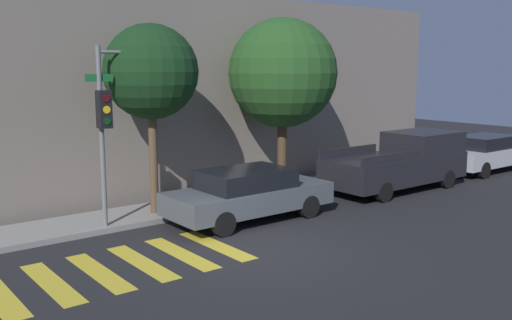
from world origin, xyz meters
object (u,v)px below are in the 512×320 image
object	(u,v)px
pickup_truck	(402,162)
sedan_middle	(485,153)
tree_midblock	(283,73)
sedan_near_corner	(248,193)
tree_near_corner	(151,73)
traffic_light_pole	(116,104)

from	to	relation	value
pickup_truck	sedan_middle	world-z (taller)	pickup_truck
pickup_truck	tree_midblock	world-z (taller)	tree_midblock
sedan_middle	tree_midblock	xyz separation A→B (m)	(-8.89, 1.77, 3.10)
sedan_near_corner	sedan_middle	bearing A→B (deg)	-0.00
pickup_truck	tree_midblock	distance (m)	5.07
sedan_near_corner	tree_midblock	distance (m)	4.48
sedan_near_corner	sedan_middle	distance (m)	11.58
tree_near_corner	sedan_middle	bearing A→B (deg)	-7.49
sedan_near_corner	sedan_middle	xyz separation A→B (m)	(11.58, -0.00, 0.01)
pickup_truck	sedan_middle	xyz separation A→B (m)	(5.15, -0.00, -0.17)
sedan_near_corner	tree_midblock	bearing A→B (deg)	33.30
pickup_truck	tree_midblock	bearing A→B (deg)	154.74
traffic_light_pole	tree_midblock	distance (m)	5.82
pickup_truck	sedan_middle	bearing A→B (deg)	-0.00
traffic_light_pole	tree_near_corner	xyz separation A→B (m)	(1.23, 0.50, 0.74)
sedan_middle	pickup_truck	bearing A→B (deg)	180.00
traffic_light_pole	sedan_near_corner	distance (m)	4.12
pickup_truck	tree_near_corner	xyz separation A→B (m)	(-8.27, 1.77, 2.98)
sedan_near_corner	sedan_middle	world-z (taller)	sedan_middle
sedan_middle	traffic_light_pole	bearing A→B (deg)	175.07
tree_near_corner	tree_midblock	size ratio (longest dim) A/B	0.93
traffic_light_pole	tree_midblock	xyz separation A→B (m)	(5.76, 0.50, 0.68)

